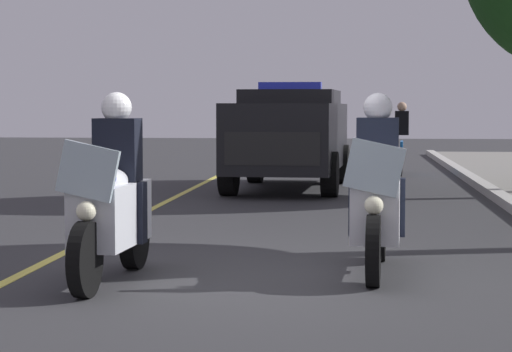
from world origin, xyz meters
name	(u,v)px	position (x,y,z in m)	size (l,w,h in m)	color
ground_plane	(248,278)	(0.00, 0.00, 0.00)	(80.00, 80.00, 0.00)	#333335
lane_stripe_center	(22,274)	(0.00, -2.16, 0.00)	(48.00, 0.12, 0.01)	#E0D14C
police_motorcycle_lead_left	(112,205)	(0.31, -1.21, 0.70)	(2.14, 0.60, 1.72)	black
police_motorcycle_lead_right	(377,200)	(-0.42, 1.18, 0.70)	(2.14, 0.60, 1.72)	black
police_suv	(290,134)	(-9.93, -0.29, 1.07)	(4.99, 2.28, 2.05)	black
cyclist_background	(402,138)	(-14.26, 2.03, 0.84)	(1.76, 0.33, 1.69)	black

